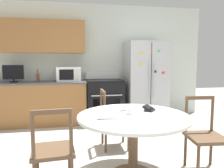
{
  "coord_description": "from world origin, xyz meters",
  "views": [
    {
      "loc": [
        -0.52,
        -2.43,
        1.36
      ],
      "look_at": [
        0.15,
        1.15,
        0.95
      ],
      "focal_mm": 35.0,
      "sensor_mm": 36.0,
      "label": 1
    }
  ],
  "objects": [
    {
      "name": "microwave",
      "position": [
        -0.57,
        2.28,
        1.05
      ],
      "size": [
        0.5,
        0.35,
        0.3
      ],
      "color": "white",
      "rests_on": "kitchen_counter"
    },
    {
      "name": "back_wall",
      "position": [
        -0.31,
        2.59,
        1.44
      ],
      "size": [
        5.2,
        0.44,
        2.6
      ],
      "color": "silver",
      "rests_on": "ground_plane"
    },
    {
      "name": "folded_napkin",
      "position": [
        0.13,
        0.11,
        0.76
      ],
      "size": [
        0.17,
        0.05,
        0.05
      ],
      "color": "silver",
      "rests_on": "dining_table"
    },
    {
      "name": "countertop_tv",
      "position": [
        -1.68,
        2.3,
        1.09
      ],
      "size": [
        0.4,
        0.16,
        0.35
      ],
      "color": "black",
      "rests_on": "kitchen_counter"
    },
    {
      "name": "dining_chair_far",
      "position": [
        0.1,
        0.79,
        0.43
      ],
      "size": [
        0.42,
        0.42,
        0.9
      ],
      "rotation": [
        0.0,
        0.0,
        4.71
      ],
      "color": "brown",
      "rests_on": "ground_plane"
    },
    {
      "name": "wallet",
      "position": [
        0.4,
        0.06,
        0.76
      ],
      "size": [
        0.17,
        0.17,
        0.07
      ],
      "color": "black",
      "rests_on": "dining_table"
    },
    {
      "name": "mail_stack",
      "position": [
        -0.14,
        -0.1,
        0.74
      ],
      "size": [
        0.28,
        0.34,
        0.02
      ],
      "color": "white",
      "rests_on": "dining_table"
    },
    {
      "name": "dining_chair_left",
      "position": [
        -0.72,
        -0.23,
        0.43
      ],
      "size": [
        0.45,
        0.45,
        0.9
      ],
      "rotation": [
        0.0,
        0.0,
        6.36
      ],
      "color": "brown",
      "rests_on": "ground_plane"
    },
    {
      "name": "refrigerator",
      "position": [
        1.12,
        2.23,
        0.88
      ],
      "size": [
        0.88,
        0.72,
        1.75
      ],
      "color": "#B2B5BA",
      "rests_on": "ground_plane"
    },
    {
      "name": "counter_bottle",
      "position": [
        -1.21,
        2.3,
        1.0
      ],
      "size": [
        0.07,
        0.07,
        0.25
      ],
      "color": "brown",
      "rests_on": "kitchen_counter"
    },
    {
      "name": "kitchen_counter",
      "position": [
        -1.21,
        2.29,
        0.45
      ],
      "size": [
        2.0,
        0.64,
        0.9
      ],
      "color": "#936033",
      "rests_on": "ground_plane"
    },
    {
      "name": "oven_range",
      "position": [
        0.19,
        2.26,
        0.47
      ],
      "size": [
        0.78,
        0.68,
        1.08
      ],
      "color": "black",
      "rests_on": "ground_plane"
    },
    {
      "name": "candle_glass",
      "position": [
        0.13,
        -0.06,
        0.77
      ],
      "size": [
        0.08,
        0.08,
        0.08
      ],
      "color": "silver",
      "rests_on": "dining_table"
    },
    {
      "name": "dining_table",
      "position": [
        0.16,
        -0.1,
        0.6
      ],
      "size": [
        1.27,
        1.27,
        0.73
      ],
      "color": "white",
      "rests_on": "ground_plane"
    },
    {
      "name": "dining_chair_right",
      "position": [
        1.05,
        -0.13,
        0.43
      ],
      "size": [
        0.46,
        0.46,
        0.9
      ],
      "rotation": [
        0.0,
        0.0,
        3.04
      ],
      "color": "brown",
      "rests_on": "ground_plane"
    }
  ]
}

